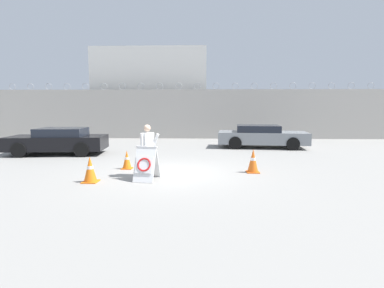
{
  "coord_description": "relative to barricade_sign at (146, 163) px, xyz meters",
  "views": [
    {
      "loc": [
        1.04,
        -9.78,
        2.19
      ],
      "look_at": [
        0.66,
        0.69,
        0.89
      ],
      "focal_mm": 28.0,
      "sensor_mm": 36.0,
      "label": 1
    }
  ],
  "objects": [
    {
      "name": "ground_plane",
      "position": [
        0.65,
        1.01,
        -0.51
      ],
      "size": [
        90.0,
        90.0,
        0.0
      ],
      "primitive_type": "plane",
      "color": "gray"
    },
    {
      "name": "perimeter_wall",
      "position": [
        0.65,
        12.16,
        1.2
      ],
      "size": [
        36.0,
        0.3,
        3.85
      ],
      "color": "#ADA8A0",
      "rests_on": "ground_plane"
    },
    {
      "name": "building_block",
      "position": [
        -2.41,
        16.12,
        2.81
      ],
      "size": [
        8.72,
        5.06,
        6.65
      ],
      "color": "silver",
      "rests_on": "ground_plane"
    },
    {
      "name": "barricade_sign",
      "position": [
        0.0,
        0.0,
        0.0
      ],
      "size": [
        0.72,
        0.94,
        1.03
      ],
      "rotation": [
        0.0,
        0.0,
        -0.14
      ],
      "color": "white",
      "rests_on": "ground_plane"
    },
    {
      "name": "security_guard",
      "position": [
        -0.05,
        0.51,
        0.39
      ],
      "size": [
        0.58,
        0.55,
        1.64
      ],
      "rotation": [
        0.0,
        0.0,
        1.03
      ],
      "color": "#232838",
      "rests_on": "ground_plane"
    },
    {
      "name": "traffic_cone_near",
      "position": [
        -1.59,
        -0.32,
        -0.13
      ],
      "size": [
        0.44,
        0.44,
        0.76
      ],
      "color": "orange",
      "rests_on": "ground_plane"
    },
    {
      "name": "traffic_cone_mid",
      "position": [
        3.38,
        1.17,
        -0.11
      ],
      "size": [
        0.42,
        0.42,
        0.8
      ],
      "color": "orange",
      "rests_on": "ground_plane"
    },
    {
      "name": "traffic_cone_far",
      "position": [
        -1.0,
        1.61,
        -0.19
      ],
      "size": [
        0.36,
        0.36,
        0.65
      ],
      "color": "orange",
      "rests_on": "ground_plane"
    },
    {
      "name": "parked_car_front_coupe",
      "position": [
        -5.0,
        4.78,
        0.12
      ],
      "size": [
        4.45,
        2.23,
        1.23
      ],
      "rotation": [
        0.0,
        0.0,
        3.24
      ],
      "color": "black",
      "rests_on": "ground_plane"
    },
    {
      "name": "parked_car_far_side",
      "position": [
        4.87,
        7.49,
        0.12
      ],
      "size": [
        4.85,
        2.34,
        1.21
      ],
      "rotation": [
        0.0,
        0.0,
        -0.1
      ],
      "color": "black",
      "rests_on": "ground_plane"
    }
  ]
}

